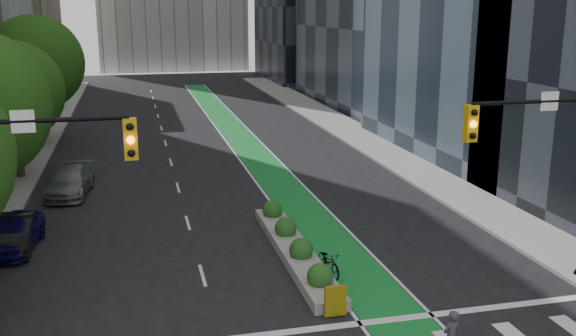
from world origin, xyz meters
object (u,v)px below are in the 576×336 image
parked_car_left_far (70,182)px  parked_car_left_near (14,232)px  parked_car_left_mid (15,233)px  bicycle (329,262)px  median_planter (294,247)px

parked_car_left_far → parked_car_left_near: bearing=-94.9°
parked_car_left_mid → parked_car_left_far: 7.72m
parked_car_left_mid → bicycle: bearing=-26.0°
bicycle → parked_car_left_far: parked_car_left_far is taller
parked_car_left_near → parked_car_left_far: parked_car_left_near is taller
bicycle → parked_car_left_mid: (-11.50, 5.35, 0.19)m
parked_car_left_far → median_planter: bearing=-43.6°
median_planter → parked_car_left_mid: 11.23m
parked_car_left_near → parked_car_left_mid: size_ratio=1.04×
bicycle → parked_car_left_near: (-11.50, 5.30, 0.25)m
median_planter → parked_car_left_far: (-9.18, 10.94, 0.31)m
bicycle → parked_car_left_far: (-9.98, 12.91, 0.21)m
bicycle → parked_car_left_mid: bearing=148.5°
bicycle → parked_car_left_far: 16.32m
parked_car_left_mid → parked_car_left_far: parked_car_left_far is taller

